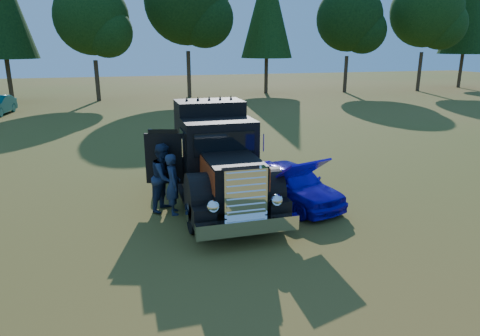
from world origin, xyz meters
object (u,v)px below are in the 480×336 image
object	(u,v)px
diamond_t_truck	(216,161)
spectator_far	(164,177)
spectator_near	(173,184)
hotrod_coupe	(292,184)

from	to	relation	value
diamond_t_truck	spectator_far	distance (m)	1.64
diamond_t_truck	spectator_near	bearing A→B (deg)	-154.98
diamond_t_truck	hotrod_coupe	world-z (taller)	diamond_t_truck
spectator_near	spectator_far	bearing A→B (deg)	30.41
diamond_t_truck	hotrod_coupe	xyz separation A→B (m)	(2.15, -0.84, -0.65)
spectator_near	spectator_far	size ratio (longest dim) A/B	0.88
diamond_t_truck	hotrod_coupe	size ratio (longest dim) A/B	1.70
hotrod_coupe	spectator_far	xyz separation A→B (m)	(-3.75, 0.55, 0.36)
spectator_near	spectator_far	world-z (taller)	spectator_far
diamond_t_truck	spectator_near	world-z (taller)	diamond_t_truck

